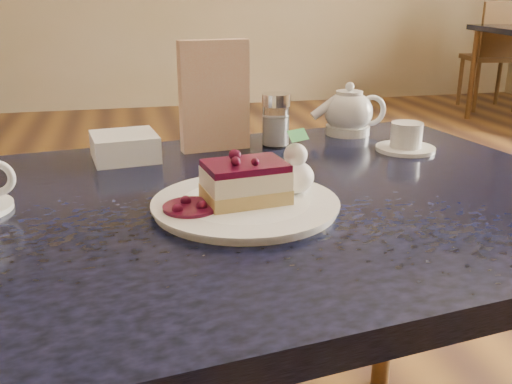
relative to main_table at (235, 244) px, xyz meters
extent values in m
cube|color=black|center=(0.00, 0.00, 0.06)|extent=(1.30, 0.95, 0.04)
cylinder|color=#513215|center=(0.49, 0.41, -0.32)|extent=(0.05, 0.05, 0.71)
cylinder|color=white|center=(0.01, -0.05, 0.08)|extent=(0.27, 0.27, 0.01)
cube|color=tan|center=(0.01, -0.05, 0.10)|extent=(0.13, 0.10, 0.02)
cube|color=beige|center=(0.01, -0.05, 0.13)|extent=(0.13, 0.10, 0.03)
cube|color=#410E1F|center=(0.01, -0.05, 0.15)|extent=(0.13, 0.10, 0.01)
ellipsoid|color=white|center=(0.09, -0.03, 0.12)|extent=(0.06, 0.06, 0.05)
cylinder|color=#410E1F|center=(-0.08, -0.07, 0.09)|extent=(0.08, 0.08, 0.01)
cylinder|color=white|center=(0.40, 0.21, 0.08)|extent=(0.12, 0.12, 0.01)
cylinder|color=white|center=(0.40, 0.21, 0.11)|extent=(0.06, 0.06, 0.05)
ellipsoid|color=white|center=(0.34, 0.37, 0.13)|extent=(0.11, 0.11, 0.09)
cylinder|color=white|center=(0.34, 0.37, 0.18)|extent=(0.06, 0.06, 0.01)
cylinder|color=white|center=(0.26, 0.37, 0.13)|extent=(0.06, 0.02, 0.05)
cube|color=beige|center=(0.02, 0.30, 0.19)|extent=(0.14, 0.05, 0.22)
cylinder|color=white|center=(0.15, 0.30, 0.12)|extent=(0.06, 0.06, 0.09)
cylinder|color=silver|center=(0.15, 0.30, 0.18)|extent=(0.06, 0.06, 0.03)
cube|color=white|center=(-0.16, 0.27, 0.10)|extent=(0.14, 0.14, 0.05)
cylinder|color=#513215|center=(2.84, 3.66, -0.29)|extent=(0.05, 0.05, 0.76)
camera|label=1|loc=(-0.16, -0.83, 0.38)|focal=40.00mm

